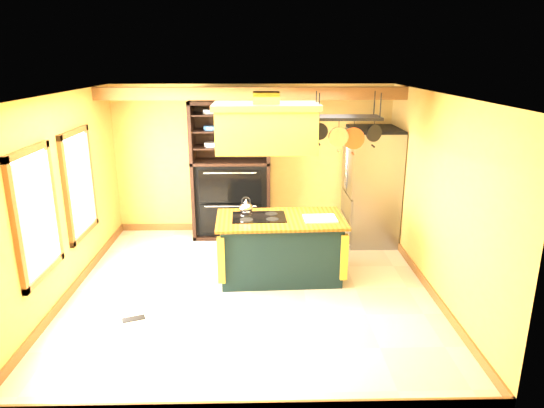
{
  "coord_description": "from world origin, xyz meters",
  "views": [
    {
      "loc": [
        0.15,
        -6.21,
        3.15
      ],
      "look_at": [
        0.3,
        0.3,
        1.17
      ],
      "focal_mm": 32.0,
      "sensor_mm": 36.0,
      "label": 1
    }
  ],
  "objects_px": {
    "range_hood": "(266,126)",
    "kitchen_island": "(280,247)",
    "pot_rack": "(347,124)",
    "hutch": "(232,186)",
    "refrigerator": "(371,188)"
  },
  "relations": [
    {
      "from": "pot_rack",
      "to": "kitchen_island",
      "type": "bearing_deg",
      "value": -179.88
    },
    {
      "from": "pot_rack",
      "to": "hutch",
      "type": "relative_size",
      "value": 0.39
    },
    {
      "from": "kitchen_island",
      "to": "pot_rack",
      "type": "xyz_separation_m",
      "value": [
        0.91,
        0.0,
        1.8
      ]
    },
    {
      "from": "range_hood",
      "to": "refrigerator",
      "type": "distance_m",
      "value": 2.69
    },
    {
      "from": "kitchen_island",
      "to": "hutch",
      "type": "bearing_deg",
      "value": 111.59
    },
    {
      "from": "range_hood",
      "to": "pot_rack",
      "type": "height_order",
      "value": "same"
    },
    {
      "from": "pot_rack",
      "to": "refrigerator",
      "type": "relative_size",
      "value": 0.49
    },
    {
      "from": "pot_rack",
      "to": "hutch",
      "type": "xyz_separation_m",
      "value": [
        -1.71,
        1.82,
        -1.33
      ]
    },
    {
      "from": "pot_rack",
      "to": "refrigerator",
      "type": "distance_m",
      "value": 2.11
    },
    {
      "from": "pot_rack",
      "to": "hutch",
      "type": "bearing_deg",
      "value": 133.31
    },
    {
      "from": "range_hood",
      "to": "hutch",
      "type": "bearing_deg",
      "value": 108.54
    },
    {
      "from": "range_hood",
      "to": "pot_rack",
      "type": "bearing_deg",
      "value": 0.13
    },
    {
      "from": "kitchen_island",
      "to": "pot_rack",
      "type": "distance_m",
      "value": 2.01
    },
    {
      "from": "pot_rack",
      "to": "hutch",
      "type": "distance_m",
      "value": 2.83
    },
    {
      "from": "range_hood",
      "to": "kitchen_island",
      "type": "bearing_deg",
      "value": 0.19
    }
  ]
}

